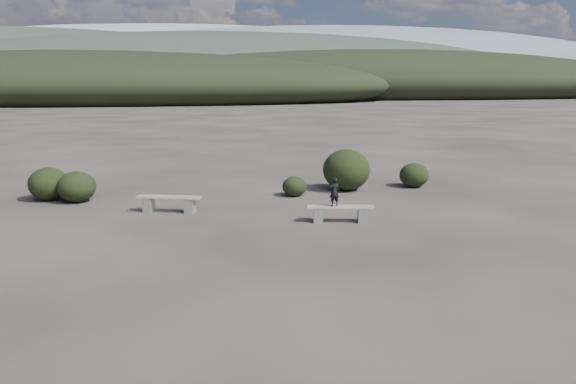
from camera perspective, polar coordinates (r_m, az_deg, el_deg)
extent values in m
plane|color=#292420|center=(11.73, -1.54, -8.77)|extent=(1200.00, 1200.00, 0.00)
cube|color=slate|center=(17.91, -13.96, -1.23)|extent=(0.36, 0.44, 0.44)
cube|color=slate|center=(17.48, -9.93, -1.37)|extent=(0.36, 0.44, 0.44)
cube|color=gray|center=(17.63, -12.00, -0.52)|extent=(2.02, 0.88, 0.05)
cube|color=slate|center=(16.12, 3.09, -2.34)|extent=(0.31, 0.40, 0.42)
cube|color=slate|center=(16.21, 7.58, -2.35)|extent=(0.31, 0.40, 0.42)
cube|color=gray|center=(16.10, 5.35, -1.52)|extent=(1.94, 0.66, 0.05)
imported|color=black|center=(15.99, 4.73, 0.01)|extent=(0.34, 0.27, 0.82)
ellipsoid|color=black|center=(19.96, -20.68, 0.51)|extent=(1.26, 1.26, 1.03)
ellipsoid|color=black|center=(19.63, 0.67, 0.59)|extent=(0.86, 0.86, 0.69)
ellipsoid|color=black|center=(20.72, 5.95, 2.26)|extent=(1.73, 1.73, 1.52)
ellipsoid|color=black|center=(21.78, 12.68, 1.69)|extent=(1.10, 1.10, 0.92)
ellipsoid|color=black|center=(20.61, -23.15, 0.78)|extent=(1.32, 1.32, 1.12)
ellipsoid|color=black|center=(103.77, -20.60, 10.02)|extent=(110.00, 40.00, 12.00)
ellipsoid|color=black|center=(126.21, 9.85, 10.91)|extent=(120.00, 44.00, 14.00)
ellipsoid|color=#2D382E|center=(170.96, -6.71, 11.86)|extent=(190.00, 64.00, 24.00)
ellipsoid|color=gray|center=(319.01, 6.10, 12.48)|extent=(340.00, 110.00, 44.00)
ellipsoid|color=#97A2AB|center=(412.06, -11.21, 12.47)|extent=(460.00, 140.00, 56.00)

